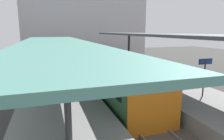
{
  "coord_description": "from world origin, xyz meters",
  "views": [
    {
      "loc": [
        -4.37,
        -11.37,
        4.75
      ],
      "look_at": [
        0.1,
        2.1,
        1.95
      ],
      "focal_mm": 31.89,
      "sensor_mm": 36.0,
      "label": 1
    }
  ],
  "objects_px": {
    "commuter_train": "(106,70)",
    "platform_sign": "(205,69)",
    "platform_bench": "(146,75)",
    "passenger_near_bench": "(59,73)"
  },
  "relations": [
    {
      "from": "platform_sign",
      "to": "commuter_train",
      "type": "bearing_deg",
      "value": 125.83
    },
    {
      "from": "commuter_train",
      "to": "platform_bench",
      "type": "distance_m",
      "value": 3.07
    },
    {
      "from": "commuter_train",
      "to": "platform_sign",
      "type": "bearing_deg",
      "value": -54.17
    },
    {
      "from": "platform_bench",
      "to": "passenger_near_bench",
      "type": "bearing_deg",
      "value": 173.4
    },
    {
      "from": "commuter_train",
      "to": "platform_bench",
      "type": "bearing_deg",
      "value": -29.34
    },
    {
      "from": "commuter_train",
      "to": "passenger_near_bench",
      "type": "xyz_separation_m",
      "value": [
        -3.65,
        -0.77,
        0.15
      ]
    },
    {
      "from": "commuter_train",
      "to": "passenger_near_bench",
      "type": "distance_m",
      "value": 3.73
    },
    {
      "from": "platform_sign",
      "to": "passenger_near_bench",
      "type": "xyz_separation_m",
      "value": [
        -7.81,
        4.99,
        -0.75
      ]
    },
    {
      "from": "commuter_train",
      "to": "platform_sign",
      "type": "xyz_separation_m",
      "value": [
        4.16,
        -5.76,
        0.9
      ]
    },
    {
      "from": "commuter_train",
      "to": "platform_sign",
      "type": "relative_size",
      "value": 6.81
    }
  ]
}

